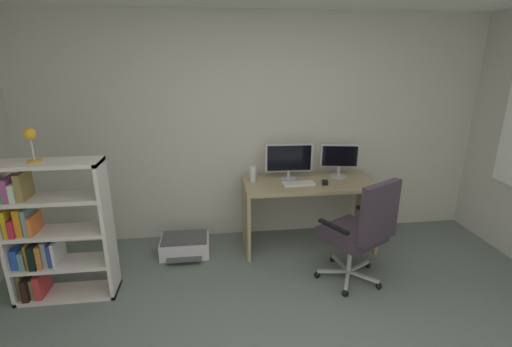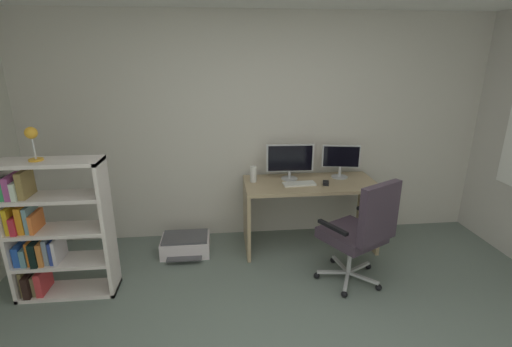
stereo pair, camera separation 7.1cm
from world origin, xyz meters
name	(u,v)px [view 1 (the left image)]	position (x,y,z in m)	size (l,w,h in m)	color
wall_back	(258,129)	(0.00, 2.33, 1.26)	(5.18, 0.10, 2.52)	beige
desk	(309,199)	(0.50, 1.89, 0.55)	(1.42, 0.64, 0.76)	tan
monitor_main	(289,159)	(0.30, 2.01, 0.99)	(0.52, 0.18, 0.39)	#B2B5B7
monitor_secondary	(339,158)	(0.87, 2.01, 0.98)	(0.41, 0.18, 0.37)	#B2B5B7
keyboard	(299,183)	(0.36, 1.82, 0.77)	(0.34, 0.13, 0.02)	silver
computer_mouse	(325,183)	(0.64, 1.80, 0.78)	(0.06, 0.10, 0.03)	black
desktop_speaker	(253,174)	(-0.11, 1.97, 0.84)	(0.07, 0.07, 0.17)	silver
office_chair	(361,228)	(0.78, 1.11, 0.57)	(0.67, 0.70, 1.05)	#B7BABC
bookshelf	(47,235)	(-1.95, 1.26, 0.60)	(0.84, 0.29, 1.25)	silver
desk_lamp	(31,139)	(-1.94, 1.26, 1.43)	(0.11, 0.11, 0.28)	gold
printer	(185,245)	(-0.86, 1.85, 0.10)	(0.52, 0.44, 0.20)	silver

